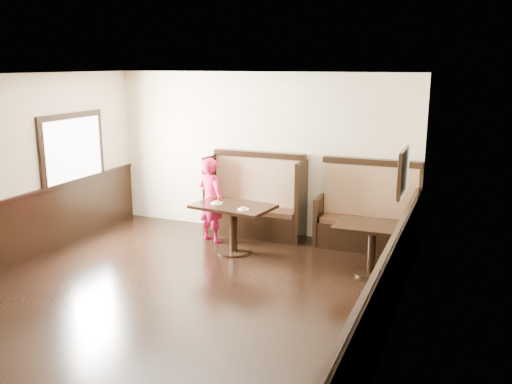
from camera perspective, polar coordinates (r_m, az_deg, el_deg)
The scene contains 9 objects.
ground at distance 6.88m, azimuth -10.64°, elevation -12.11°, with size 7.00×7.00×0.00m, color black.
room_shell at distance 7.00m, azimuth -11.69°, elevation -5.79°, with size 7.00×7.00×7.00m.
booth_main at distance 9.46m, azimuth 0.01°, elevation -1.36°, with size 1.75×0.72×1.45m.
booth_neighbor at distance 8.95m, azimuth 11.66°, elevation -2.82°, with size 1.65×0.72×1.45m.
table_main at distance 8.51m, azimuth -2.41°, elevation -2.55°, with size 1.32×0.93×0.78m.
table_neighbor at distance 7.83m, azimuth 12.14°, elevation -4.68°, with size 1.07×0.72×0.73m.
child at distance 9.07m, azimuth -4.76°, elevation -0.83°, with size 0.52×0.34×1.43m, color #D2164A.
pizza_plate_left at distance 8.55m, azimuth -4.18°, elevation -1.14°, with size 0.19×0.19×0.04m.
pizza_plate_right at distance 8.18m, azimuth -1.35°, elevation -1.79°, with size 0.18×0.18×0.03m.
Camera 1 is at (3.45, -5.18, 2.94)m, focal length 38.00 mm.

